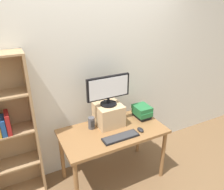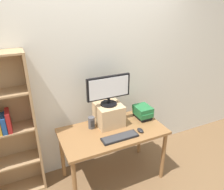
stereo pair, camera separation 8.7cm
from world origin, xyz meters
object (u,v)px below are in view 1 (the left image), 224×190
object	(u,v)px
desk	(113,136)
desk_speaker	(91,123)
keyboard	(121,137)
computer_mouse	(140,130)
bookshelf_unit	(4,131)
book_stack	(142,112)
computer_monitor	(108,89)
riser_box	(109,114)

from	to	relation	value
desk	desk_speaker	size ratio (longest dim) A/B	8.45
keyboard	computer_mouse	world-z (taller)	computer_mouse
bookshelf_unit	computer_mouse	world-z (taller)	bookshelf_unit
computer_mouse	desk_speaker	xyz separation A→B (m)	(-0.51, 0.33, 0.06)
keyboard	computer_mouse	size ratio (longest dim) A/B	4.24
keyboard	desk_speaker	size ratio (longest dim) A/B	2.89
desk	book_stack	distance (m)	0.54
computer_mouse	keyboard	bearing A→B (deg)	-176.53
desk	book_stack	xyz separation A→B (m)	(0.50, 0.10, 0.17)
keyboard	computer_monitor	bearing A→B (deg)	87.46
riser_box	desk_speaker	world-z (taller)	riser_box
desk	riser_box	distance (m)	0.28
computer_monitor	book_stack	world-z (taller)	computer_monitor
computer_monitor	computer_mouse	xyz separation A→B (m)	(0.27, -0.33, -0.46)
computer_mouse	desk_speaker	size ratio (longest dim) A/B	0.68
riser_box	desk_speaker	size ratio (longest dim) A/B	2.20
desk	computer_monitor	distance (m)	0.59
desk_speaker	keyboard	bearing A→B (deg)	-57.49
book_stack	desk_speaker	size ratio (longest dim) A/B	1.63
computer_mouse	book_stack	size ratio (longest dim) A/B	0.42
bookshelf_unit	computer_monitor	xyz separation A→B (m)	(1.20, -0.16, 0.32)
desk	bookshelf_unit	world-z (taller)	bookshelf_unit
computer_monitor	riser_box	bearing A→B (deg)	90.00
bookshelf_unit	computer_monitor	bearing A→B (deg)	-7.80
keyboard	book_stack	size ratio (longest dim) A/B	1.78
keyboard	computer_mouse	bearing A→B (deg)	3.47
bookshelf_unit	desk	bearing A→B (deg)	-15.43
computer_monitor	computer_mouse	bearing A→B (deg)	-50.46
riser_box	desk_speaker	xyz separation A→B (m)	(-0.24, -0.00, -0.06)
desk	computer_mouse	distance (m)	0.36
keyboard	bookshelf_unit	bearing A→B (deg)	156.69
riser_box	computer_monitor	xyz separation A→B (m)	(0.00, -0.00, 0.34)
computer_monitor	bookshelf_unit	bearing A→B (deg)	172.20
computer_mouse	book_stack	bearing A→B (deg)	52.95
riser_box	desk_speaker	distance (m)	0.25
computer_monitor	desk_speaker	world-z (taller)	computer_monitor
desk	riser_box	world-z (taller)	riser_box
riser_box	computer_monitor	distance (m)	0.34
desk	computer_mouse	xyz separation A→B (m)	(0.30, -0.17, 0.10)
riser_box	keyboard	bearing A→B (deg)	-92.53
book_stack	computer_monitor	bearing A→B (deg)	172.87
desk_speaker	bookshelf_unit	bearing A→B (deg)	170.34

